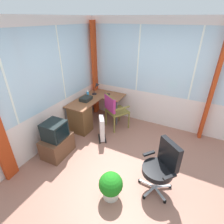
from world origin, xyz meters
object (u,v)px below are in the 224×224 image
at_px(desk_lamp, 97,87).
at_px(office_chair, 162,165).
at_px(desk, 82,116).
at_px(tv_on_stand, 57,140).
at_px(potted_plant, 111,185).
at_px(wooden_armchair, 113,108).
at_px(spray_bottle, 88,93).
at_px(paper_tray, 86,99).
at_px(space_heater, 102,128).
at_px(tv_remote, 107,94).

height_order(desk_lamp, office_chair, desk_lamp).
xyz_separation_m(desk, tv_on_stand, (-1.04, -0.08, -0.05)).
xyz_separation_m(tv_on_stand, potted_plant, (-0.40, -1.49, -0.09)).
bearing_deg(tv_on_stand, wooden_armchair, -22.19).
bearing_deg(wooden_armchair, potted_plant, -154.03).
bearing_deg(tv_on_stand, spray_bottle, 7.21).
relative_size(desk, paper_tray, 4.79).
xyz_separation_m(tv_on_stand, space_heater, (0.90, -0.57, -0.05)).
relative_size(wooden_armchair, tv_on_stand, 1.18).
bearing_deg(space_heater, tv_on_stand, 147.73).
distance_m(paper_tray, office_chair, 2.54).
xyz_separation_m(wooden_armchair, tv_on_stand, (-1.45, 0.59, -0.25)).
bearing_deg(desk, tv_remote, -17.22).
bearing_deg(tv_remote, potted_plant, -162.98).
height_order(tv_remote, tv_on_stand, tv_on_stand).
bearing_deg(office_chair, spray_bottle, 59.99).
bearing_deg(tv_on_stand, potted_plant, -104.90).
bearing_deg(desk_lamp, potted_plant, -144.26).
distance_m(desk_lamp, wooden_armchair, 0.83).
height_order(spray_bottle, paper_tray, spray_bottle).
bearing_deg(office_chair, tv_remote, 48.20).
bearing_deg(spray_bottle, potted_plant, -138.22).
bearing_deg(desk_lamp, tv_remote, -72.36).
xyz_separation_m(paper_tray, potted_plant, (-1.67, -1.60, -0.51)).
bearing_deg(wooden_armchair, desk_lamp, 62.64).
distance_m(tv_on_stand, space_heater, 1.06).
bearing_deg(potted_plant, office_chair, -50.86).
xyz_separation_m(tv_remote, spray_bottle, (-0.41, 0.37, 0.09)).
xyz_separation_m(paper_tray, office_chair, (-1.14, -2.25, -0.23)).
relative_size(tv_remote, spray_bottle, 0.69).
xyz_separation_m(desk_lamp, tv_on_stand, (-1.80, -0.09, -0.57)).
bearing_deg(wooden_armchair, tv_remote, 42.98).
distance_m(desk_lamp, potted_plant, 2.78).
relative_size(paper_tray, tv_on_stand, 0.38).
distance_m(wooden_armchair, space_heater, 0.62).
distance_m(spray_bottle, tv_on_stand, 1.56).
distance_m(desk_lamp, tv_remote, 0.34).
height_order(tv_remote, paper_tray, paper_tray).
height_order(spray_bottle, tv_on_stand, spray_bottle).
bearing_deg(spray_bottle, desk_lamp, -16.40).
distance_m(office_chair, potted_plant, 0.88).
xyz_separation_m(desk, desk_lamp, (0.76, 0.01, 0.52)).
relative_size(desk_lamp, spray_bottle, 1.48).
xyz_separation_m(desk_lamp, wooden_armchair, (-0.35, -0.68, -0.33)).
relative_size(spray_bottle, paper_tray, 0.72).
bearing_deg(desk, paper_tray, 7.37).
xyz_separation_m(paper_tray, wooden_armchair, (0.17, -0.70, -0.17)).
height_order(desk_lamp, potted_plant, desk_lamp).
bearing_deg(potted_plant, tv_on_stand, 75.10).
xyz_separation_m(office_chair, tv_on_stand, (-0.13, 2.14, -0.18)).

